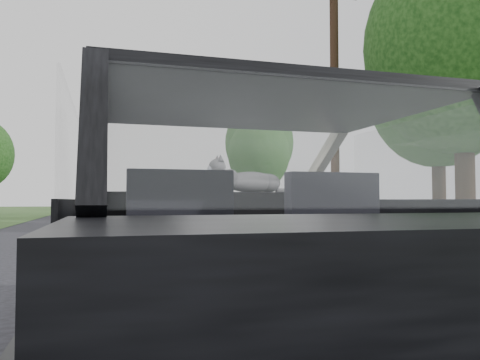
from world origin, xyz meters
TOP-DOWN VIEW (x-y plane):
  - subject_car at (0.00, 0.00)m, footprint 1.80×4.00m
  - dashboard at (0.00, 0.62)m, footprint 1.58×0.45m
  - driver_seat at (-0.40, -0.29)m, footprint 0.50×0.72m
  - passenger_seat at (0.40, -0.29)m, footprint 0.50×0.72m
  - steering_wheel at (-0.40, 0.33)m, footprint 0.36×0.36m
  - cat at (0.29, 0.66)m, footprint 0.62×0.27m
  - guardrail at (4.30, 10.00)m, footprint 0.05×90.00m
  - other_car at (-1.46, 25.14)m, footprint 2.23×4.42m
  - highway_sign at (6.14, 20.94)m, footprint 0.30×0.91m
  - utility_pole at (5.74, 9.76)m, footprint 0.26×0.26m
  - tree_0 at (8.84, 8.09)m, footprint 6.11×6.11m
  - tree_1 at (12.15, 13.21)m, footprint 7.17×7.17m
  - tree_2 at (8.34, 24.69)m, footprint 4.81×4.81m
  - tree_3 at (12.78, 37.92)m, footprint 7.62×7.62m

SIDE VIEW (x-z plane):
  - guardrail at x=4.30m, z-range 0.42..0.74m
  - other_car at x=-1.46m, z-range 0.00..1.39m
  - subject_car at x=0.00m, z-range 0.00..1.45m
  - dashboard at x=0.00m, z-range 0.70..1.00m
  - driver_seat at x=-0.40m, z-range 0.67..1.09m
  - passenger_seat at x=0.40m, z-range 0.67..1.09m
  - steering_wheel at x=-0.40m, z-range 0.90..0.94m
  - cat at x=0.29m, z-range 0.95..1.22m
  - highway_sign at x=6.14m, z-range 0.00..2.28m
  - tree_2 at x=8.34m, z-range 0.00..5.79m
  - utility_pole at x=5.74m, z-range 0.00..7.85m
  - tree_0 at x=8.84m, z-range 0.00..8.19m
  - tree_1 at x=12.15m, z-range 0.00..8.36m
  - tree_3 at x=12.78m, z-range 0.00..9.54m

